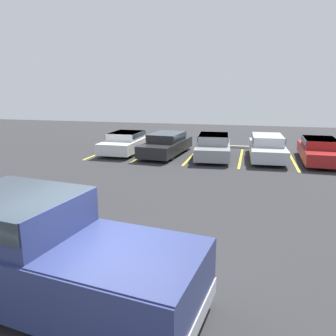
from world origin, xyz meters
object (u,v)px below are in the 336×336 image
object	(u,v)px
pickup_truck	(32,250)
parked_sedan_e	(319,149)
parked_sedan_b	(167,143)
parked_sedan_c	(213,145)
parked_sedan_d	(267,146)
wheel_stop_curb	(238,147)
parked_sedan_a	(126,142)

from	to	relation	value
pickup_truck	parked_sedan_e	xyz separation A→B (m)	(6.86, 13.35, -0.29)
parked_sedan_b	parked_sedan_c	xyz separation A→B (m)	(2.62, -0.08, 0.01)
parked_sedan_b	parked_sedan_d	world-z (taller)	parked_sedan_d
pickup_truck	parked_sedan_d	size ratio (longest dim) A/B	1.27
parked_sedan_c	parked_sedan_d	bearing A→B (deg)	92.62
parked_sedan_b	parked_sedan_c	world-z (taller)	parked_sedan_c
parked_sedan_b	wheel_stop_curb	xyz separation A→B (m)	(3.79, 3.22, -0.58)
parked_sedan_c	parked_sedan_e	xyz separation A→B (m)	(5.32, 0.26, -0.03)
parked_sedan_a	wheel_stop_curb	size ratio (longest dim) A/B	2.67
parked_sedan_c	wheel_stop_curb	distance (m)	3.55
parked_sedan_c	parked_sedan_d	size ratio (longest dim) A/B	0.96
parked_sedan_e	parked_sedan_c	bearing A→B (deg)	-85.29
pickup_truck	wheel_stop_curb	size ratio (longest dim) A/B	3.78
parked_sedan_d	wheel_stop_curb	size ratio (longest dim) A/B	2.98
parked_sedan_e	wheel_stop_curb	xyz separation A→B (m)	(-4.15, 3.04, -0.56)
parked_sedan_e	parked_sedan_a	bearing A→B (deg)	-87.57
parked_sedan_b	parked_sedan_a	bearing A→B (deg)	-87.30
parked_sedan_d	parked_sedan_e	bearing A→B (deg)	85.71
pickup_truck	parked_sedan_d	distance (m)	14.13
parked_sedan_a	parked_sedan_b	bearing A→B (deg)	87.57
wheel_stop_curb	parked_sedan_b	bearing A→B (deg)	-139.63
parked_sedan_c	wheel_stop_curb	xyz separation A→B (m)	(1.17, 3.30, -0.59)
pickup_truck	parked_sedan_d	xyz separation A→B (m)	(4.31, 13.45, -0.26)
pickup_truck	parked_sedan_a	bearing A→B (deg)	112.39
wheel_stop_curb	parked_sedan_e	bearing A→B (deg)	-36.23
pickup_truck	wheel_stop_curb	xyz separation A→B (m)	(2.70, 16.40, -0.85)
pickup_truck	parked_sedan_c	xyz separation A→B (m)	(1.53, 13.10, -0.26)
pickup_truck	parked_sedan_b	bearing A→B (deg)	102.18
parked_sedan_b	parked_sedan_c	size ratio (longest dim) A/B	1.04
parked_sedan_d	wheel_stop_curb	bearing A→B (deg)	-153.37
parked_sedan_a	parked_sedan_b	xyz separation A→B (m)	(2.45, -0.10, 0.01)
wheel_stop_curb	pickup_truck	bearing A→B (deg)	-99.36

